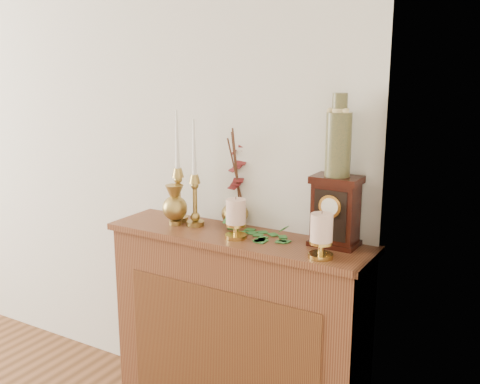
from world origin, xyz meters
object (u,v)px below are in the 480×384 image
Objects in this scene: candlestick_left at (178,186)px; candlestick_center at (195,192)px; bud_vase at (175,205)px; mantel_clock at (335,212)px; ceramic_vase at (339,140)px; ginger_jar at (238,181)px.

candlestick_left is 0.11m from candlestick_center.
mantel_clock is at bearing 7.01° from bud_vase.
candlestick_left is at bearing -176.94° from mantel_clock.
candlestick_left is at bearing 109.16° from bud_vase.
bud_vase is 0.77m from mantel_clock.
ceramic_vase reaches higher than bud_vase.
ceramic_vase reaches higher than mantel_clock.
ceramic_vase is (0.51, -0.06, 0.24)m from ginger_jar.
candlestick_center reaches higher than ginger_jar.
candlestick_left is 0.83m from ceramic_vase.
ceramic_vase is (0.67, 0.06, 0.28)m from candlestick_center.
bud_vase is 0.57× the size of ceramic_vase.
candlestick_left is at bearing -158.60° from ginger_jar.
bud_vase is 0.32m from ginger_jar.
ginger_jar is 0.57m from ceramic_vase.
candlestick_center is (0.11, -0.02, -0.01)m from candlestick_left.
ceramic_vase is at bearing 7.21° from bud_vase.
candlestick_center is at bearing -9.92° from candlestick_left.
mantel_clock is at bearing 2.74° from candlestick_left.
ceramic_vase reaches higher than candlestick_left.
ceramic_vase is at bearing 90.00° from mantel_clock.
bud_vase is (-0.09, -0.04, -0.07)m from candlestick_center.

